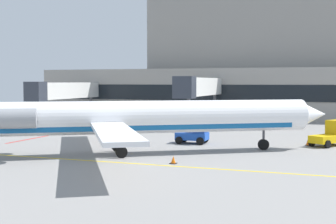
% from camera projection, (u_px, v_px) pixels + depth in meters
% --- Properties ---
extents(ground, '(120.00, 120.00, 0.11)m').
position_uv_depth(ground, '(119.00, 165.00, 32.53)').
color(ground, gray).
extents(terminal_building, '(69.91, 11.25, 20.05)m').
position_uv_depth(terminal_building, '(255.00, 70.00, 74.58)').
color(terminal_building, gray).
rests_on(terminal_building, ground).
extents(jet_bridge_west, '(2.40, 17.22, 6.41)m').
position_uv_depth(jet_bridge_west, '(200.00, 87.00, 61.97)').
color(jet_bridge_west, silver).
rests_on(jet_bridge_west, ground).
extents(jet_bridge_east, '(2.40, 17.41, 5.77)m').
position_uv_depth(jet_bridge_east, '(64.00, 91.00, 69.02)').
color(jet_bridge_east, silver).
rests_on(jet_bridge_east, ground).
extents(regional_jet, '(29.73, 23.52, 8.08)m').
position_uv_depth(regional_jet, '(129.00, 118.00, 36.75)').
color(regional_jet, white).
rests_on(regional_jet, ground).
extents(baggage_tug, '(3.29, 3.71, 1.89)m').
position_uv_depth(baggage_tug, '(98.00, 120.00, 59.25)').
color(baggage_tug, '#E5B20C').
rests_on(baggage_tug, ground).
extents(pushback_tractor, '(3.60, 4.22, 2.26)m').
position_uv_depth(pushback_tractor, '(332.00, 134.00, 41.94)').
color(pushback_tractor, '#E5B20C').
rests_on(pushback_tractor, ground).
extents(belt_loader, '(2.91, 2.04, 1.99)m').
position_uv_depth(belt_loader, '(195.00, 134.00, 43.36)').
color(belt_loader, '#1E4CB2').
rests_on(belt_loader, ground).
extents(fuel_tank, '(7.28, 3.17, 2.77)m').
position_uv_depth(fuel_tank, '(149.00, 112.00, 64.32)').
color(fuel_tank, white).
rests_on(fuel_tank, ground).
extents(safety_cone_alpha, '(0.47, 0.47, 0.55)m').
position_uv_depth(safety_cone_alpha, '(308.00, 143.00, 41.98)').
color(safety_cone_alpha, orange).
rests_on(safety_cone_alpha, ground).
extents(safety_cone_bravo, '(0.47, 0.47, 0.55)m').
position_uv_depth(safety_cone_bravo, '(173.00, 160.00, 32.68)').
color(safety_cone_bravo, orange).
rests_on(safety_cone_bravo, ground).
extents(safety_cone_charlie, '(0.47, 0.47, 0.55)m').
position_uv_depth(safety_cone_charlie, '(55.00, 133.00, 50.26)').
color(safety_cone_charlie, orange).
rests_on(safety_cone_charlie, ground).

